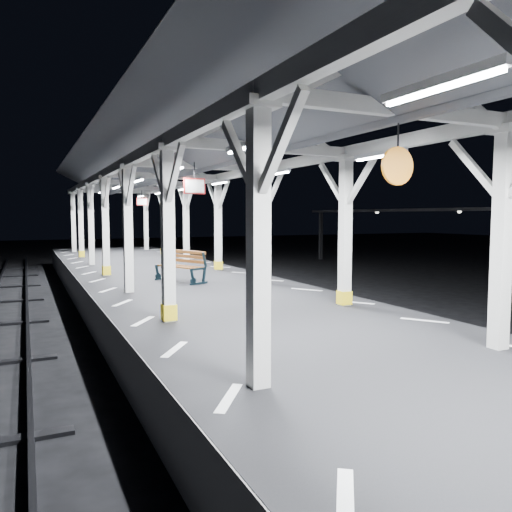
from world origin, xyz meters
TOP-DOWN VIEW (x-y plane):
  - ground at (0.00, 0.00)m, footprint 120.00×120.00m
  - platform at (0.00, 0.00)m, footprint 6.00×50.00m
  - hazard_stripes_left at (-2.45, 0.00)m, footprint 1.00×48.00m
  - hazard_stripes_right at (2.45, 0.00)m, footprint 1.00×48.00m
  - canopy at (0.00, -0.01)m, footprint 5.40×49.00m
  - bench_mid at (-0.10, 7.47)m, footprint 1.25×1.86m

SIDE VIEW (x-z plane):
  - ground at x=0.00m, z-range 0.00..0.00m
  - platform at x=0.00m, z-range 0.00..1.00m
  - hazard_stripes_left at x=-2.45m, z-range 1.00..1.01m
  - hazard_stripes_right at x=2.45m, z-range 1.00..1.01m
  - bench_mid at x=-0.10m, z-range 1.03..1.98m
  - canopy at x=0.00m, z-range 2.23..6.88m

